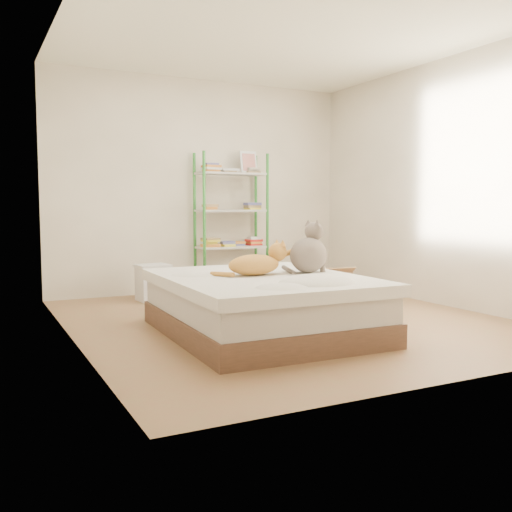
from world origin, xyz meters
TOP-DOWN VIEW (x-y plane):
  - room at (0.00, 0.00)m, footprint 3.81×4.21m
  - bed at (-0.46, -0.42)m, footprint 1.56×1.93m
  - orange_cat at (-0.50, -0.35)m, footprint 0.56×0.32m
  - grey_cat at (-0.01, -0.41)m, footprint 0.47×0.43m
  - shelf_unit at (0.31, 1.88)m, footprint 0.88×0.36m
  - cardboard_box at (0.96, 0.78)m, footprint 0.52×0.50m
  - white_bin at (-0.79, 1.61)m, footprint 0.38×0.34m

SIDE VIEW (x-z plane):
  - cardboard_box at x=0.96m, z-range -0.02..0.37m
  - white_bin at x=-0.79m, z-range 0.00..0.41m
  - bed at x=-0.46m, z-range 0.00..0.48m
  - orange_cat at x=-0.50m, z-range 0.48..0.70m
  - grey_cat at x=-0.01m, z-range 0.48..0.92m
  - shelf_unit at x=0.31m, z-range -0.01..1.74m
  - room at x=0.00m, z-range 0.00..2.61m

